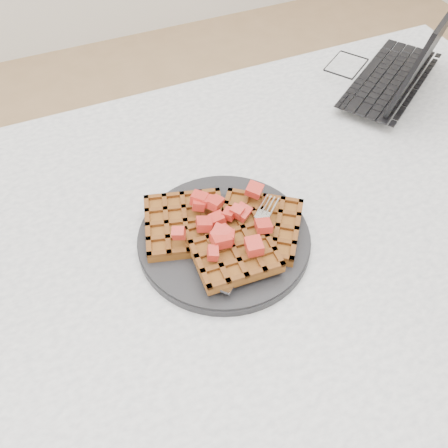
% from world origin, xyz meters
% --- Properties ---
extents(ground, '(4.00, 4.00, 0.00)m').
position_xyz_m(ground, '(0.00, 0.00, 0.00)').
color(ground, tan).
rests_on(ground, ground).
extents(table, '(1.20, 0.80, 0.75)m').
position_xyz_m(table, '(0.00, 0.00, 0.64)').
color(table, white).
rests_on(table, ground).
extents(plate, '(0.25, 0.25, 0.02)m').
position_xyz_m(plate, '(-0.08, -0.00, 0.76)').
color(plate, black).
rests_on(plate, table).
extents(waffles, '(0.24, 0.20, 0.03)m').
position_xyz_m(waffles, '(-0.08, -0.00, 0.78)').
color(waffles, brown).
rests_on(waffles, plate).
extents(strawberry_pile, '(0.15, 0.15, 0.02)m').
position_xyz_m(strawberry_pile, '(-0.08, -0.00, 0.80)').
color(strawberry_pile, '#A00F09').
rests_on(strawberry_pile, waffles).
extents(fork, '(0.15, 0.14, 0.02)m').
position_xyz_m(fork, '(-0.04, -0.03, 0.77)').
color(fork, silver).
rests_on(fork, plate).
extents(laptop, '(0.34, 0.32, 0.19)m').
position_xyz_m(laptop, '(0.36, 0.24, 0.78)').
color(laptop, black).
rests_on(laptop, table).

